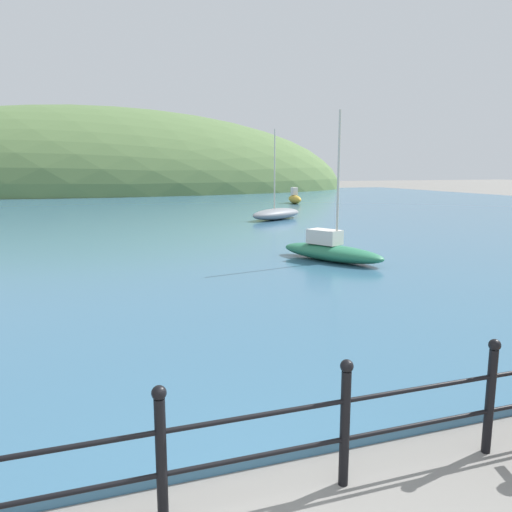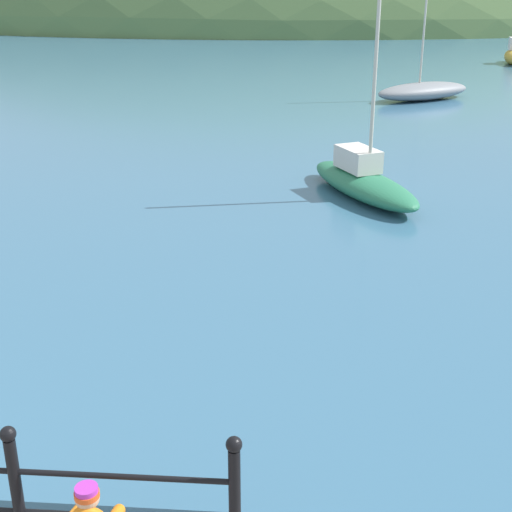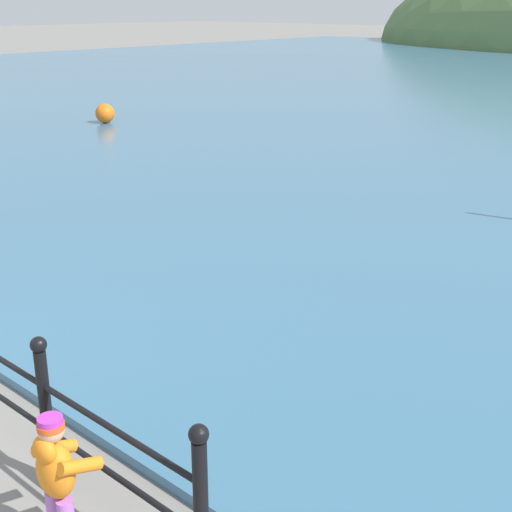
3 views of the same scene
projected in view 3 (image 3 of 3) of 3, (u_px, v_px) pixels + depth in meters
The scene contains 2 objects.
child_in_coat at pixel (56, 472), 4.53m from camera, with size 0.38×0.37×1.00m.
mooring_buoy at pixel (105, 113), 20.72m from camera, with size 0.56×0.56×0.56m, color orange.
Camera 3 is at (6.76, -0.80, 3.42)m, focal length 50.00 mm.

